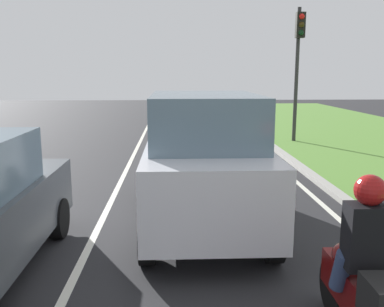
# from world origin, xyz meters

# --- Properties ---
(ground_plane) EXTENTS (60.00, 60.00, 0.00)m
(ground_plane) POSITION_xyz_m (0.00, 14.00, 0.00)
(ground_plane) COLOR #262628
(lane_line_center) EXTENTS (0.12, 32.00, 0.01)m
(lane_line_center) POSITION_xyz_m (-0.70, 14.00, 0.00)
(lane_line_center) COLOR silver
(lane_line_center) RESTS_ON ground
(lane_line_right_edge) EXTENTS (0.12, 32.00, 0.01)m
(lane_line_right_edge) POSITION_xyz_m (3.60, 14.00, 0.00)
(lane_line_right_edge) COLOR silver
(lane_line_right_edge) RESTS_ON ground
(curb_right) EXTENTS (0.24, 48.00, 0.12)m
(curb_right) POSITION_xyz_m (4.10, 14.00, 0.06)
(curb_right) COLOR #9E9B93
(curb_right) RESTS_ON ground
(car_suv_ahead) EXTENTS (1.98, 4.51, 2.28)m
(car_suv_ahead) POSITION_xyz_m (1.11, 8.80, 1.17)
(car_suv_ahead) COLOR silver
(car_suv_ahead) RESTS_ON ground
(motorcycle) EXTENTS (0.41, 1.90, 1.01)m
(motorcycle) POSITION_xyz_m (2.33, 5.24, 0.57)
(motorcycle) COLOR #590A0A
(motorcycle) RESTS_ON ground
(rider_person) EXTENTS (0.51, 0.41, 1.16)m
(rider_person) POSITION_xyz_m (2.33, 5.29, 1.19)
(rider_person) COLOR black
(rider_person) RESTS_ON ground
(traffic_light_near_right) EXTENTS (0.32, 0.50, 4.97)m
(traffic_light_near_right) POSITION_xyz_m (5.21, 17.56, 3.38)
(traffic_light_near_right) COLOR #2D2D2D
(traffic_light_near_right) RESTS_ON ground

